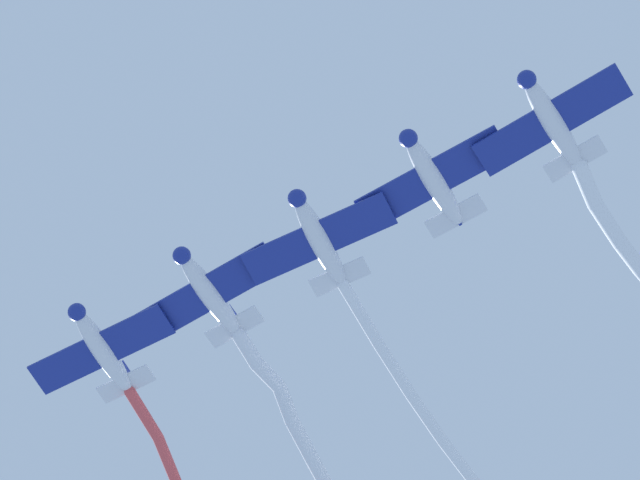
{
  "coord_description": "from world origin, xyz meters",
  "views": [
    {
      "loc": [
        23.32,
        -10.22,
        3.89
      ],
      "look_at": [
        -4.66,
        2.76,
        70.68
      ],
      "focal_mm": 83.25,
      "sensor_mm": 36.0,
      "label": 1
    }
  ],
  "objects_px": {
    "airplane_lead": "(102,349)",
    "airplane_left_wing": "(209,292)",
    "airplane_trail": "(551,120)",
    "airplane_right_wing": "(319,239)",
    "airplane_slot": "(433,178)"
  },
  "relations": [
    {
      "from": "airplane_right_wing",
      "to": "airplane_slot",
      "type": "relative_size",
      "value": 0.96
    },
    {
      "from": "airplane_slot",
      "to": "airplane_trail",
      "type": "bearing_deg",
      "value": 91.47
    },
    {
      "from": "airplane_lead",
      "to": "airplane_left_wing",
      "type": "distance_m",
      "value": 6.38
    },
    {
      "from": "airplane_lead",
      "to": "airplane_left_wing",
      "type": "relative_size",
      "value": 0.97
    },
    {
      "from": "airplane_lead",
      "to": "airplane_slot",
      "type": "bearing_deg",
      "value": 88.6
    },
    {
      "from": "airplane_right_wing",
      "to": "airplane_trail",
      "type": "relative_size",
      "value": 0.95
    },
    {
      "from": "airplane_right_wing",
      "to": "airplane_trail",
      "type": "bearing_deg",
      "value": 86.79
    },
    {
      "from": "airplane_lead",
      "to": "airplane_left_wing",
      "type": "xyz_separation_m",
      "value": [
        5.17,
        3.74,
        0.3
      ]
    },
    {
      "from": "airplane_left_wing",
      "to": "airplane_right_wing",
      "type": "bearing_deg",
      "value": 92.58
    },
    {
      "from": "airplane_right_wing",
      "to": "airplane_trail",
      "type": "xyz_separation_m",
      "value": [
        10.34,
        7.48,
        0.0
      ]
    },
    {
      "from": "airplane_left_wing",
      "to": "airplane_right_wing",
      "type": "height_order",
      "value": "airplane_left_wing"
    },
    {
      "from": "airplane_left_wing",
      "to": "airplane_right_wing",
      "type": "xyz_separation_m",
      "value": [
        5.19,
        3.75,
        -0.3
      ]
    },
    {
      "from": "airplane_right_wing",
      "to": "airplane_slot",
      "type": "bearing_deg",
      "value": 86.79
    },
    {
      "from": "airplane_lead",
      "to": "airplane_trail",
      "type": "relative_size",
      "value": 0.97
    },
    {
      "from": "airplane_trail",
      "to": "airplane_left_wing",
      "type": "bearing_deg",
      "value": -86.75
    }
  ]
}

